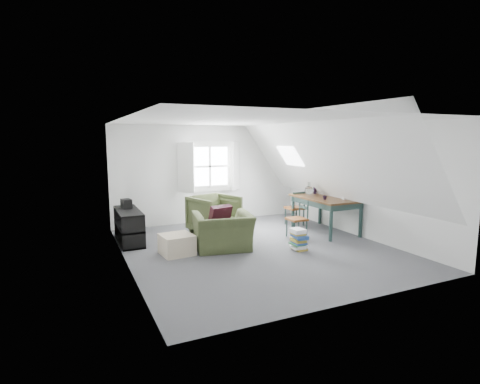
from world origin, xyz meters
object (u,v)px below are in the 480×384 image
dining_table (325,202)px  dining_chair_far (295,208)px  armchair_far (214,233)px  armchair_near (223,249)px  ottoman (177,244)px  dining_chair_near (298,218)px  media_shelf (129,228)px  magazine_stack (299,239)px

dining_table → dining_chair_far: 0.92m
armchair_far → armchair_near: bearing=-121.5°
armchair_near → ottoman: ottoman is taller
ottoman → dining_table: (3.61, 0.24, 0.52)m
dining_chair_far → dining_chair_near: (-0.58, -1.00, -0.02)m
armchair_far → dining_chair_far: dining_chair_far is taller
dining_table → media_shelf: bearing=163.7°
armchair_far → dining_table: bearing=-39.9°
armchair_far → magazine_stack: bearing=-79.8°
dining_chair_far → media_shelf: (-4.02, 0.12, -0.14)m
armchair_far → ottoman: armchair_far is taller
ottoman → dining_table: dining_table is taller
armchair_near → dining_chair_near: 1.90m
dining_chair_far → media_shelf: dining_chair_far is taller
ottoman → magazine_stack: bearing=-17.8°
ottoman → armchair_near: bearing=-4.2°
armchair_far → dining_chair_near: size_ratio=1.18×
media_shelf → magazine_stack: media_shelf is taller
dining_table → armchair_near: bearing=-177.1°
media_shelf → armchair_near: bearing=-39.9°
dining_chair_near → media_shelf: size_ratio=0.61×
armchair_far → ottoman: (-1.21, -1.20, 0.19)m
armchair_near → dining_chair_far: 2.73m
ottoman → dining_chair_near: dining_chair_near is taller
ottoman → magazine_stack: magazine_stack is taller
armchair_near → armchair_far: armchair_far is taller
armchair_far → dining_chair_near: 1.95m
armchair_near → dining_chair_near: dining_chair_near is taller
magazine_stack → armchair_far: bearing=118.3°
armchair_near → armchair_far: bearing=-93.0°
dining_table → magazine_stack: dining_table is taller
armchair_near → ottoman: size_ratio=1.94×
ottoman → media_shelf: (-0.69, 1.21, 0.12)m
dining_chair_far → magazine_stack: size_ratio=2.08×
dining_chair_near → media_shelf: (-3.44, 1.12, -0.12)m
dining_table → dining_chair_near: same height
armchair_far → dining_chair_far: 2.18m
dining_table → dining_chair_far: (-0.27, 0.84, -0.26)m
dining_table → dining_chair_near: size_ratio=2.00×
armchair_near → dining_table: (2.70, 0.31, 0.71)m
armchair_near → armchair_far: 1.30m
armchair_near → dining_chair_near: (1.85, 0.15, 0.43)m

